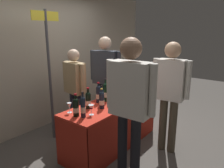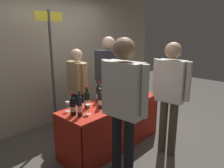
% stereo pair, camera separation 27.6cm
% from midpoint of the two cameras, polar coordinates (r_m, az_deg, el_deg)
% --- Properties ---
extents(ground_plane, '(12.00, 12.00, 0.00)m').
position_cam_midpoint_polar(ground_plane, '(3.69, -2.23, -15.96)').
color(ground_plane, '#514C47').
extents(back_partition, '(6.25, 0.12, 2.68)m').
position_cam_midpoint_polar(back_partition, '(4.40, -18.57, 6.80)').
color(back_partition, '#B2A893').
rests_on(back_partition, ground_plane).
extents(tasting_table, '(1.77, 0.61, 0.75)m').
position_cam_midpoint_polar(tasting_table, '(3.46, -2.31, -8.68)').
color(tasting_table, red).
rests_on(tasting_table, ground_plane).
extents(featured_wine_bottle, '(0.08, 0.08, 0.31)m').
position_cam_midpoint_polar(featured_wine_bottle, '(2.88, -12.39, -6.05)').
color(featured_wine_bottle, black).
rests_on(featured_wine_bottle, tasting_table).
extents(display_bottle_0, '(0.07, 0.07, 0.35)m').
position_cam_midpoint_polar(display_bottle_0, '(2.82, -10.59, -6.01)').
color(display_bottle_0, '#192333').
rests_on(display_bottle_0, tasting_table).
extents(display_bottle_1, '(0.08, 0.08, 0.32)m').
position_cam_midpoint_polar(display_bottle_1, '(3.11, -8.93, -4.26)').
color(display_bottle_1, black).
rests_on(display_bottle_1, tasting_table).
extents(display_bottle_2, '(0.08, 0.08, 0.30)m').
position_cam_midpoint_polar(display_bottle_2, '(3.10, -5.33, -4.25)').
color(display_bottle_2, '#192333').
rests_on(display_bottle_2, tasting_table).
extents(display_bottle_3, '(0.07, 0.07, 0.33)m').
position_cam_midpoint_polar(display_bottle_3, '(3.22, -1.86, -3.25)').
color(display_bottle_3, black).
rests_on(display_bottle_3, tasting_table).
extents(display_bottle_4, '(0.07, 0.07, 0.30)m').
position_cam_midpoint_polar(display_bottle_4, '(3.25, -5.21, -3.41)').
color(display_bottle_4, '#192333').
rests_on(display_bottle_4, tasting_table).
extents(display_bottle_5, '(0.08, 0.08, 0.36)m').
position_cam_midpoint_polar(display_bottle_5, '(3.40, -4.07, -2.11)').
color(display_bottle_5, black).
rests_on(display_bottle_5, tasting_table).
extents(display_bottle_6, '(0.08, 0.08, 0.31)m').
position_cam_midpoint_polar(display_bottle_6, '(3.41, 1.37, -2.51)').
color(display_bottle_6, black).
rests_on(display_bottle_6, tasting_table).
extents(display_bottle_7, '(0.08, 0.08, 0.33)m').
position_cam_midpoint_polar(display_bottle_7, '(3.35, -6.01, -2.62)').
color(display_bottle_7, '#192333').
rests_on(display_bottle_7, tasting_table).
extents(display_bottle_8, '(0.07, 0.07, 0.32)m').
position_cam_midpoint_polar(display_bottle_8, '(3.34, -2.70, -2.70)').
color(display_bottle_8, black).
rests_on(display_bottle_8, tasting_table).
extents(wine_glass_near_vendor, '(0.08, 0.08, 0.15)m').
position_cam_midpoint_polar(wine_glass_near_vendor, '(3.77, 0.36, -1.09)').
color(wine_glass_near_vendor, silver).
rests_on(wine_glass_near_vendor, tasting_table).
extents(wine_glass_mid, '(0.07, 0.07, 0.14)m').
position_cam_midpoint_polar(wine_glass_mid, '(2.89, -8.34, -6.28)').
color(wine_glass_mid, silver).
rests_on(wine_glass_mid, tasting_table).
extents(wine_glass_near_taster, '(0.07, 0.07, 0.14)m').
position_cam_midpoint_polar(wine_glass_near_taster, '(3.02, -13.96, -5.69)').
color(wine_glass_near_taster, silver).
rests_on(wine_glass_near_taster, tasting_table).
extents(flower_vase, '(0.09, 0.09, 0.35)m').
position_cam_midpoint_polar(flower_vase, '(3.86, 4.63, -0.88)').
color(flower_vase, silver).
rests_on(flower_vase, tasting_table).
extents(vendor_presenter, '(0.28, 0.57, 1.54)m').
position_cam_midpoint_polar(vendor_presenter, '(3.84, -11.98, -0.21)').
color(vendor_presenter, '#2D3347').
rests_on(vendor_presenter, ground_plane).
extents(vendor_assistant, '(0.31, 0.61, 1.74)m').
position_cam_midpoint_polar(vendor_assistant, '(4.02, -3.79, 2.82)').
color(vendor_assistant, black).
rests_on(vendor_assistant, ground_plane).
extents(taster_foreground_right, '(0.25, 0.64, 1.79)m').
position_cam_midpoint_polar(taster_foreground_right, '(2.44, 1.57, -4.00)').
color(taster_foreground_right, black).
rests_on(taster_foreground_right, ground_plane).
extents(taster_foreground_left, '(0.25, 0.56, 1.70)m').
position_cam_midpoint_polar(taster_foreground_left, '(3.23, 13.00, -1.13)').
color(taster_foreground_left, '#4C4233').
rests_on(taster_foreground_left, ground_plane).
extents(booth_signpost, '(0.49, 0.04, 2.17)m').
position_cam_midpoint_polar(booth_signpost, '(3.67, -18.63, 4.73)').
color(booth_signpost, '#47474C').
rests_on(booth_signpost, ground_plane).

